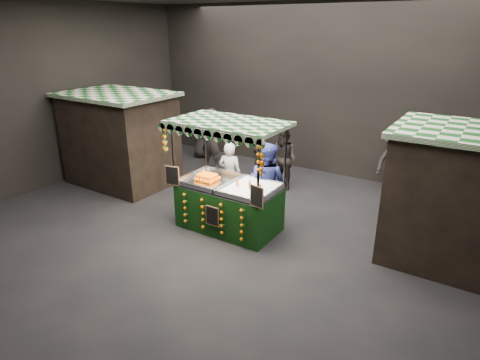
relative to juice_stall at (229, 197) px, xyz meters
The scene contains 12 objects.
ground 0.80m from the juice_stall, 54.08° to the right, with size 12.00×12.00×0.00m, color black.
market_hall 2.63m from the juice_stall, 54.08° to the right, with size 12.10×10.10×5.05m.
neighbour_stall_left 4.36m from the juice_stall, 169.40° to the left, with size 3.00×2.20×2.60m.
neighbour_stall_right 4.76m from the juice_stall, 15.91° to the left, with size 3.00×2.20×2.60m.
juice_stall is the anchor object (origin of this frame).
vendor_grey 1.21m from the juice_stall, 122.49° to the left, with size 0.68×0.51×1.69m.
vendor_blue 1.00m from the juice_stall, 59.74° to the left, with size 0.97×0.78×1.89m.
shopper_0 4.11m from the juice_stall, 131.82° to the left, with size 0.72×0.47×1.94m.
shopper_1 2.83m from the juice_stall, 92.11° to the left, with size 0.97×0.83×1.73m.
shopper_2 3.78m from the juice_stall, 109.53° to the left, with size 1.03×0.88×1.65m.
shopper_3 5.02m from the juice_stall, 60.76° to the left, with size 1.09×1.22×1.64m.
shopper_4 5.49m from the juice_stall, 134.00° to the left, with size 0.85×0.66×1.52m.
Camera 1 is at (4.52, -6.58, 4.31)m, focal length 30.40 mm.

